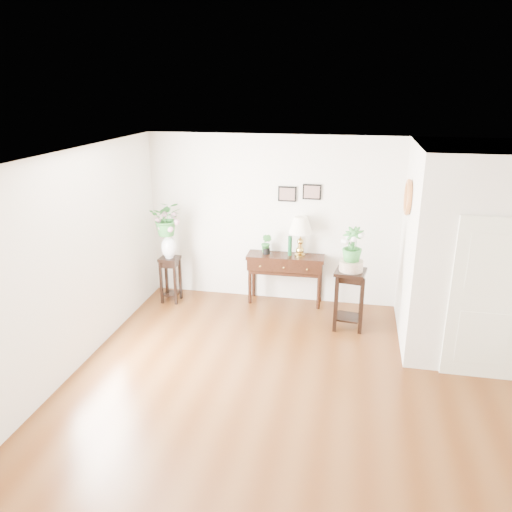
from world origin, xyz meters
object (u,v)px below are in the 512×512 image
(table_lamp, at_px, (300,236))
(plant_stand_b, at_px, (349,299))
(console_table, at_px, (285,279))
(plant_stand_a, at_px, (171,279))

(table_lamp, relative_size, plant_stand_b, 0.73)
(console_table, bearing_deg, plant_stand_a, -171.37)
(table_lamp, xyz_separation_m, plant_stand_a, (-2.16, -0.33, -0.81))
(plant_stand_a, height_order, plant_stand_b, plant_stand_b)
(plant_stand_a, bearing_deg, table_lamp, 8.80)
(table_lamp, bearing_deg, console_table, 180.00)
(console_table, xyz_separation_m, plant_stand_b, (1.08, -0.72, 0.04))
(table_lamp, bearing_deg, plant_stand_a, -171.20)
(console_table, relative_size, plant_stand_b, 1.38)
(console_table, distance_m, plant_stand_a, 1.95)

